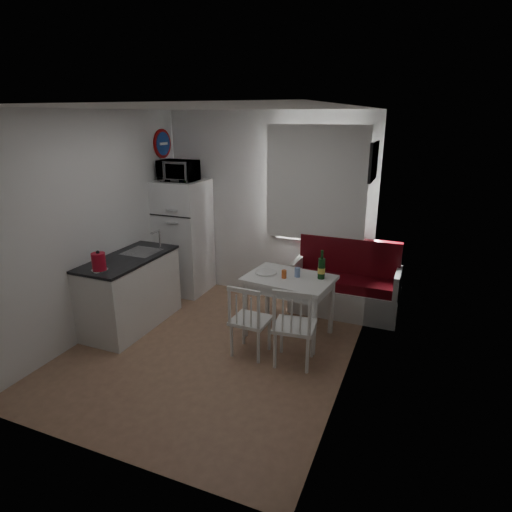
{
  "coord_description": "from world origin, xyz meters",
  "views": [
    {
      "loc": [
        2.09,
        -3.79,
        2.53
      ],
      "look_at": [
        0.33,
        0.5,
        1.0
      ],
      "focal_mm": 30.0,
      "sensor_mm": 36.0,
      "label": 1
    }
  ],
  "objects_px": {
    "chair_right": "(292,319)",
    "microwave": "(178,171)",
    "chair_left": "(247,314)",
    "wine_bottle": "(322,265)",
    "kitchen_counter": "(131,291)",
    "fridge": "(184,237)",
    "bench": "(345,290)",
    "dining_table": "(289,284)",
    "kettle": "(99,262)"
  },
  "relations": [
    {
      "from": "kitchen_counter",
      "to": "bench",
      "type": "xyz_separation_m",
      "value": [
        2.39,
        1.36,
        -0.13
      ]
    },
    {
      "from": "dining_table",
      "to": "microwave",
      "type": "height_order",
      "value": "microwave"
    },
    {
      "from": "chair_right",
      "to": "dining_table",
      "type": "bearing_deg",
      "value": 104.31
    },
    {
      "from": "chair_left",
      "to": "chair_right",
      "type": "xyz_separation_m",
      "value": [
        0.5,
        -0.01,
        0.03
      ]
    },
    {
      "from": "bench",
      "to": "fridge",
      "type": "xyz_separation_m",
      "value": [
        -2.38,
        -0.11,
        0.5
      ]
    },
    {
      "from": "chair_right",
      "to": "kettle",
      "type": "relative_size",
      "value": 2.03
    },
    {
      "from": "chair_left",
      "to": "kitchen_counter",
      "type": "bearing_deg",
      "value": 176.36
    },
    {
      "from": "kitchen_counter",
      "to": "dining_table",
      "type": "height_order",
      "value": "kitchen_counter"
    },
    {
      "from": "dining_table",
      "to": "fridge",
      "type": "relative_size",
      "value": 0.64
    },
    {
      "from": "chair_right",
      "to": "microwave",
      "type": "bearing_deg",
      "value": 140.96
    },
    {
      "from": "kitchen_counter",
      "to": "bench",
      "type": "height_order",
      "value": "kitchen_counter"
    },
    {
      "from": "chair_left",
      "to": "wine_bottle",
      "type": "bearing_deg",
      "value": 53.53
    },
    {
      "from": "dining_table",
      "to": "chair_right",
      "type": "xyz_separation_m",
      "value": [
        0.25,
        -0.66,
        -0.1
      ]
    },
    {
      "from": "wine_bottle",
      "to": "fridge",
      "type": "bearing_deg",
      "value": 163.73
    },
    {
      "from": "fridge",
      "to": "chair_left",
      "type": "bearing_deg",
      "value": -40.89
    },
    {
      "from": "dining_table",
      "to": "microwave",
      "type": "relative_size",
      "value": 2.07
    },
    {
      "from": "chair_right",
      "to": "fridge",
      "type": "height_order",
      "value": "fridge"
    },
    {
      "from": "dining_table",
      "to": "chair_right",
      "type": "bearing_deg",
      "value": -62.5
    },
    {
      "from": "dining_table",
      "to": "wine_bottle",
      "type": "xyz_separation_m",
      "value": [
        0.35,
        0.1,
        0.25
      ]
    },
    {
      "from": "dining_table",
      "to": "wine_bottle",
      "type": "height_order",
      "value": "wine_bottle"
    },
    {
      "from": "kitchen_counter",
      "to": "microwave",
      "type": "height_order",
      "value": "microwave"
    },
    {
      "from": "kitchen_counter",
      "to": "chair_right",
      "type": "distance_m",
      "value": 2.15
    },
    {
      "from": "kettle",
      "to": "wine_bottle",
      "type": "distance_m",
      "value": 2.47
    },
    {
      "from": "kettle",
      "to": "kitchen_counter",
      "type": "bearing_deg",
      "value": 95.28
    },
    {
      "from": "bench",
      "to": "wine_bottle",
      "type": "relative_size",
      "value": 4.09
    },
    {
      "from": "chair_left",
      "to": "kettle",
      "type": "xyz_separation_m",
      "value": [
        -1.59,
        -0.38,
        0.5
      ]
    },
    {
      "from": "chair_right",
      "to": "wine_bottle",
      "type": "height_order",
      "value": "wine_bottle"
    },
    {
      "from": "bench",
      "to": "chair_left",
      "type": "xyz_separation_m",
      "value": [
        -0.75,
        -1.52,
        0.19
      ]
    },
    {
      "from": "kitchen_counter",
      "to": "dining_table",
      "type": "distance_m",
      "value": 1.97
    },
    {
      "from": "chair_left",
      "to": "fridge",
      "type": "relative_size",
      "value": 0.27
    },
    {
      "from": "kitchen_counter",
      "to": "kettle",
      "type": "relative_size",
      "value": 5.59
    },
    {
      "from": "dining_table",
      "to": "chair_right",
      "type": "relative_size",
      "value": 2.21
    },
    {
      "from": "bench",
      "to": "microwave",
      "type": "distance_m",
      "value": 2.8
    },
    {
      "from": "kitchen_counter",
      "to": "chair_right",
      "type": "bearing_deg",
      "value": -4.44
    },
    {
      "from": "chair_right",
      "to": "kitchen_counter",
      "type": "bearing_deg",
      "value": 169.18
    },
    {
      "from": "wine_bottle",
      "to": "kitchen_counter",
      "type": "bearing_deg",
      "value": -165.12
    },
    {
      "from": "fridge",
      "to": "microwave",
      "type": "xyz_separation_m",
      "value": [
        0.0,
        -0.05,
        0.97
      ]
    },
    {
      "from": "chair_left",
      "to": "kettle",
      "type": "distance_m",
      "value": 1.71
    },
    {
      "from": "chair_left",
      "to": "kettle",
      "type": "bearing_deg",
      "value": -164.8
    },
    {
      "from": "chair_right",
      "to": "fridge",
      "type": "bearing_deg",
      "value": 140.02
    },
    {
      "from": "kitchen_counter",
      "to": "dining_table",
      "type": "xyz_separation_m",
      "value": [
        1.89,
        0.5,
        0.2
      ]
    },
    {
      "from": "chair_left",
      "to": "chair_right",
      "type": "distance_m",
      "value": 0.5
    },
    {
      "from": "chair_left",
      "to": "microwave",
      "type": "relative_size",
      "value": 0.88
    },
    {
      "from": "microwave",
      "to": "kitchen_counter",
      "type": "bearing_deg",
      "value": -90.94
    },
    {
      "from": "bench",
      "to": "kitchen_counter",
      "type": "bearing_deg",
      "value": -150.47
    },
    {
      "from": "fridge",
      "to": "wine_bottle",
      "type": "bearing_deg",
      "value": -16.27
    },
    {
      "from": "chair_right",
      "to": "fridge",
      "type": "distance_m",
      "value": 2.56
    },
    {
      "from": "dining_table",
      "to": "fridge",
      "type": "xyz_separation_m",
      "value": [
        -1.87,
        0.75,
        0.17
      ]
    },
    {
      "from": "microwave",
      "to": "kettle",
      "type": "height_order",
      "value": "microwave"
    },
    {
      "from": "chair_right",
      "to": "microwave",
      "type": "xyz_separation_m",
      "value": [
        -2.12,
        1.36,
        1.25
      ]
    }
  ]
}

